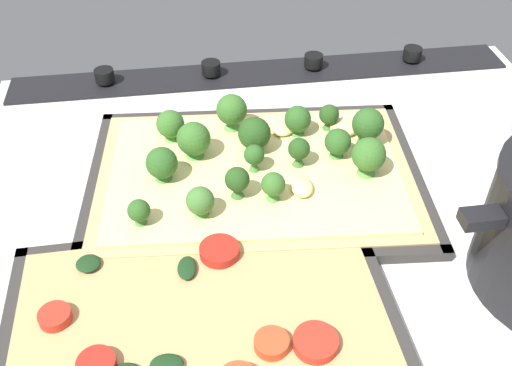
{
  "coord_description": "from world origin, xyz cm",
  "views": [
    {
      "loc": [
        11.93,
        46.1,
        45.21
      ],
      "look_at": [
        5.22,
        -0.94,
        4.19
      ],
      "focal_mm": 41.14,
      "sensor_mm": 36.0,
      "label": 1
    }
  ],
  "objects_px": {
    "baking_tray_back": "(203,328)",
    "broccoli_pizza": "(259,163)",
    "baking_tray_front": "(255,180)",
    "veggie_pizza_back": "(203,325)"
  },
  "relations": [
    {
      "from": "veggie_pizza_back",
      "to": "baking_tray_front",
      "type": "bearing_deg",
      "value": -110.8
    },
    {
      "from": "baking_tray_front",
      "to": "veggie_pizza_back",
      "type": "xyz_separation_m",
      "value": [
        0.08,
        0.2,
        0.01
      ]
    },
    {
      "from": "veggie_pizza_back",
      "to": "broccoli_pizza",
      "type": "bearing_deg",
      "value": -111.31
    },
    {
      "from": "broccoli_pizza",
      "to": "veggie_pizza_back",
      "type": "bearing_deg",
      "value": 68.69
    },
    {
      "from": "baking_tray_front",
      "to": "veggie_pizza_back",
      "type": "distance_m",
      "value": 0.21
    },
    {
      "from": "veggie_pizza_back",
      "to": "baking_tray_back",
      "type": "bearing_deg",
      "value": -82.6
    },
    {
      "from": "baking_tray_front",
      "to": "veggie_pizza_back",
      "type": "bearing_deg",
      "value": 69.2
    },
    {
      "from": "baking_tray_back",
      "to": "veggie_pizza_back",
      "type": "xyz_separation_m",
      "value": [
        -0.0,
        0.0,
        0.01
      ]
    },
    {
      "from": "baking_tray_back",
      "to": "broccoli_pizza",
      "type": "bearing_deg",
      "value": -111.57
    },
    {
      "from": "broccoli_pizza",
      "to": "baking_tray_back",
      "type": "relative_size",
      "value": 1.06
    }
  ]
}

